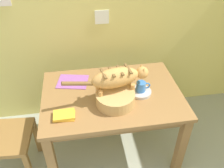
% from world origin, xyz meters
% --- Properties ---
extents(wall_rear, '(4.73, 0.11, 2.50)m').
position_xyz_m(wall_rear, '(0.00, 2.20, 1.25)').
color(wall_rear, '#E4D571').
rests_on(wall_rear, ground_plane).
extents(dining_table, '(1.20, 0.83, 0.73)m').
position_xyz_m(dining_table, '(0.04, 1.51, 0.64)').
color(dining_table, olive).
rests_on(dining_table, ground_plane).
extents(cat, '(0.70, 0.21, 0.30)m').
position_xyz_m(cat, '(0.08, 1.44, 0.94)').
color(cat, tan).
rests_on(cat, dining_table).
extents(saucer_bowl, '(0.19, 0.19, 0.03)m').
position_xyz_m(saucer_bowl, '(0.29, 1.48, 0.74)').
color(saucer_bowl, '#B3ADAA').
rests_on(saucer_bowl, dining_table).
extents(coffee_mug, '(0.12, 0.08, 0.09)m').
position_xyz_m(coffee_mug, '(0.29, 1.48, 0.80)').
color(coffee_mug, '#3774C6').
rests_on(coffee_mug, saucer_bowl).
extents(magazine, '(0.31, 0.27, 0.01)m').
position_xyz_m(magazine, '(-0.29, 1.73, 0.73)').
color(magazine, '#9654A3').
rests_on(magazine, dining_table).
extents(book_stack, '(0.17, 0.13, 0.03)m').
position_xyz_m(book_stack, '(-0.36, 1.29, 0.75)').
color(book_stack, gold).
rests_on(book_stack, dining_table).
extents(wicker_basket, '(0.32, 0.32, 0.10)m').
position_xyz_m(wicker_basket, '(0.05, 1.38, 0.78)').
color(wicker_basket, tan).
rests_on(wicker_basket, dining_table).
extents(wooden_chair_near, '(0.45, 0.45, 0.93)m').
position_xyz_m(wooden_chair_near, '(-0.94, 1.42, 0.45)').
color(wooden_chair_near, olive).
rests_on(wooden_chair_near, ground_plane).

